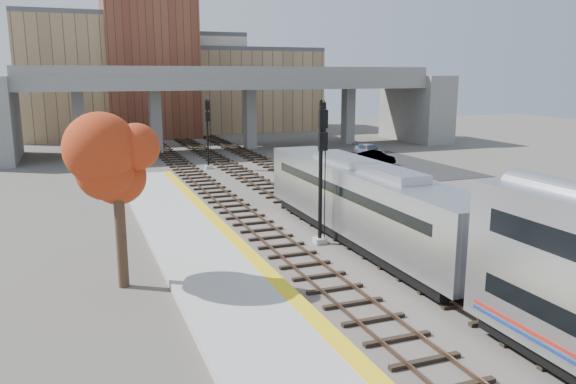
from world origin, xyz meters
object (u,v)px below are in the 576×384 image
object	(u,v)px
signal_mast_far	(208,136)
locomotive	(363,201)
car_b	(375,157)
car_a	(372,171)
car_c	(369,151)
tree	(117,165)
signal_mast_near	(321,177)
signal_mast_mid	(321,152)

from	to	relation	value
signal_mast_far	locomotive	bearing A→B (deg)	-85.38
signal_mast_far	car_b	size ratio (longest dim) A/B	1.66
car_a	car_c	bearing A→B (deg)	60.12
signal_mast_far	car_c	size ratio (longest dim) A/B	1.44
locomotive	car_a	xyz separation A→B (m)	(9.57, 15.96, -1.58)
car_a	signal_mast_far	bearing A→B (deg)	137.67
locomotive	car_b	distance (m)	26.69
locomotive	tree	xyz separation A→B (m)	(-12.23, -1.87, 2.85)
signal_mast_near	car_c	xyz separation A→B (m)	(17.76, 26.64, -2.85)
signal_mast_near	tree	world-z (taller)	signal_mast_near
signal_mast_near	car_a	world-z (taller)	signal_mast_near
signal_mast_mid	car_b	distance (m)	17.82
car_b	car_c	world-z (taller)	car_c
car_c	signal_mast_near	bearing A→B (deg)	-126.90
signal_mast_near	tree	distance (m)	10.56
signal_mast_near	car_a	size ratio (longest dim) A/B	1.84
locomotive	signal_mast_far	world-z (taller)	signal_mast_far
locomotive	signal_mast_near	size ratio (longest dim) A/B	2.68
signal_mast_far	tree	distance (m)	29.71
signal_mast_far	car_b	xyz separation A→B (m)	(15.90, -3.20, -2.39)
signal_mast_mid	tree	size ratio (longest dim) A/B	1.01
signal_mast_far	signal_mast_mid	bearing A→B (deg)	-75.84
car_c	signal_mast_far	bearing A→B (deg)	-178.94
locomotive	signal_mast_near	xyz separation A→B (m)	(-2.10, 0.67, 1.26)
locomotive	signal_mast_far	size ratio (longest dim) A/B	2.97
tree	car_c	distance (m)	40.61
car_c	signal_mast_mid	bearing A→B (deg)	-131.07
tree	car_c	world-z (taller)	tree
locomotive	tree	bearing A→B (deg)	-171.30
tree	car_a	distance (m)	28.51
locomotive	signal_mast_mid	bearing A→B (deg)	78.39
car_a	car_c	size ratio (longest dim) A/B	0.86
locomotive	signal_mast_near	world-z (taller)	signal_mast_near
car_b	signal_mast_far	bearing A→B (deg)	137.57
signal_mast_near	signal_mast_mid	xyz separation A→B (m)	(4.10, 9.06, -0.08)
locomotive	car_b	xyz separation A→B (m)	(13.80, 22.79, -1.60)
tree	car_c	xyz separation A→B (m)	(27.89, 29.18, -4.44)
signal_mast_far	car_a	world-z (taller)	signal_mast_far
locomotive	signal_mast_mid	size ratio (longest dim) A/B	2.72
signal_mast_near	car_c	size ratio (longest dim) A/B	1.59
signal_mast_mid	signal_mast_far	size ratio (longest dim) A/B	1.09
tree	car_c	size ratio (longest dim) A/B	1.55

